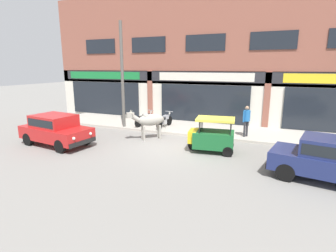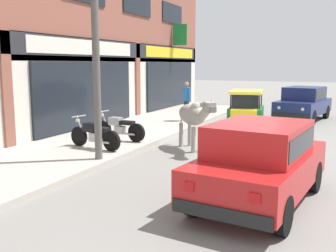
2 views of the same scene
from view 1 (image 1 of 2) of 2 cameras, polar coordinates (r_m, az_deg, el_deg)
name	(u,v)px [view 1 (image 1 of 2)]	position (r m, az deg, el deg)	size (l,w,h in m)	color
ground_plane	(170,148)	(12.19, 0.48, -4.76)	(90.00, 90.00, 0.00)	gray
sidewalk	(195,128)	(15.76, 5.91, -0.53)	(19.00, 3.47, 0.13)	#B7AFA3
shop_building	(206,61)	(17.25, 8.22, 13.86)	(23.00, 1.40, 8.52)	#8E5142
cow	(149,120)	(13.39, -4.11, 1.25)	(1.66, 1.69, 1.61)	#9E998E
car_0	(331,158)	(9.95, 31.95, -5.94)	(3.80, 2.23, 1.46)	black
car_1	(55,128)	(13.54, -23.31, -0.48)	(3.75, 2.02, 1.46)	black
auto_rickshaw	(212,137)	(11.64, 9.54, -2.42)	(2.07, 1.38, 1.52)	black
motorcycle_0	(145,119)	(16.22, -5.09, 1.51)	(0.62, 1.80, 0.88)	black
motorcycle_1	(165,121)	(15.66, -0.76, 1.15)	(0.52, 1.81, 0.88)	black
pedestrian	(246,118)	(14.00, 16.71, 1.70)	(0.33, 0.42, 1.60)	#2D2D33
utility_pole	(122,76)	(15.73, -9.92, 10.72)	(0.18, 0.18, 6.06)	#595651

